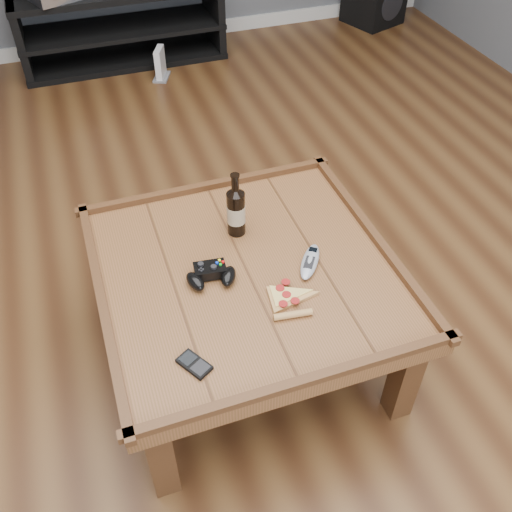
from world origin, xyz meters
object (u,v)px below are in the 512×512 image
object	(u,v)px
coffee_table	(247,282)
beer_bottle	(236,210)
smartphone	(194,364)
media_console	(121,26)
remote_control	(310,261)
game_console	(160,65)
game_controller	(211,275)
pizza_slice	(287,299)

from	to	relation	value
coffee_table	beer_bottle	xyz separation A→B (m)	(0.03, 0.20, 0.16)
coffee_table	smartphone	bearing A→B (deg)	-129.66
beer_bottle	coffee_table	bearing A→B (deg)	-98.11
media_console	smartphone	xyz separation A→B (m)	(-0.27, -3.07, 0.21)
remote_control	game_console	xyz separation A→B (m)	(-0.03, 2.44, -0.37)
game_console	coffee_table	bearing A→B (deg)	-70.34
media_console	smartphone	world-z (taller)	media_console
game_controller	pizza_slice	world-z (taller)	game_controller
coffee_table	game_controller	xyz separation A→B (m)	(-0.13, -0.01, 0.08)
game_controller	pizza_slice	bearing A→B (deg)	-32.91
coffee_table	smartphone	xyz separation A→B (m)	(-0.27, -0.32, 0.07)
media_console	pizza_slice	bearing A→B (deg)	-88.45
media_console	remote_control	xyz separation A→B (m)	(0.21, -2.80, 0.22)
game_controller	smartphone	xyz separation A→B (m)	(-0.14, -0.32, -0.02)
pizza_slice	smartphone	world-z (taller)	pizza_slice
pizza_slice	smartphone	size ratio (longest dim) A/B	2.04
media_console	pizza_slice	distance (m)	2.94
beer_bottle	remote_control	distance (m)	0.32
beer_bottle	remote_control	world-z (taller)	beer_bottle
game_console	smartphone	bearing A→B (deg)	-75.40
smartphone	beer_bottle	bearing A→B (deg)	29.80
media_console	beer_bottle	distance (m)	2.57
media_console	game_console	distance (m)	0.43
coffee_table	game_controller	world-z (taller)	game_controller
coffee_table	smartphone	world-z (taller)	coffee_table
beer_bottle	game_console	world-z (taller)	beer_bottle
beer_bottle	remote_control	size ratio (longest dim) A/B	1.42
media_console	remote_control	size ratio (longest dim) A/B	7.82
beer_bottle	game_console	bearing A→B (deg)	86.00
coffee_table	pizza_slice	xyz separation A→B (m)	(0.08, -0.18, 0.07)
smartphone	game_console	distance (m)	2.78
game_controller	game_console	xyz separation A→B (m)	(0.31, 2.40, -0.38)
smartphone	remote_control	distance (m)	0.55
coffee_table	game_controller	size ratio (longest dim) A/B	5.54
pizza_slice	smartphone	bearing A→B (deg)	-149.65
media_console	remote_control	bearing A→B (deg)	-85.64
smartphone	remote_control	bearing A→B (deg)	-0.69
game_console	remote_control	bearing A→B (deg)	-65.25
game_controller	remote_control	xyz separation A→B (m)	(0.34, -0.04, -0.01)
game_controller	pizza_slice	size ratio (longest dim) A/B	0.78
beer_bottle	smartphone	size ratio (longest dim) A/B	2.17
media_console	game_controller	size ratio (longest dim) A/B	7.53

